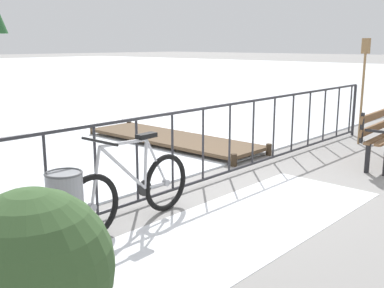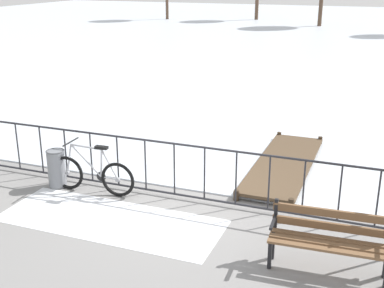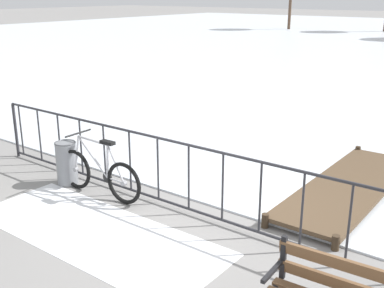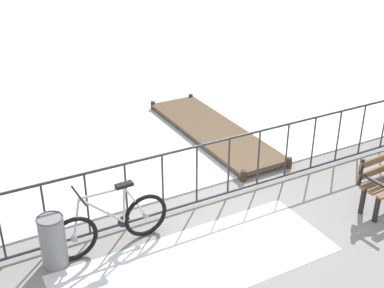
{
  "view_description": "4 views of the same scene",
  "coord_description": "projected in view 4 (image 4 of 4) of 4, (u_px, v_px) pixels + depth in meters",
  "views": [
    {
      "loc": [
        -4.79,
        -3.91,
        1.87
      ],
      "look_at": [
        -0.26,
        0.22,
        0.54
      ],
      "focal_mm": 43.03,
      "sensor_mm": 36.0,
      "label": 1
    },
    {
      "loc": [
        3.05,
        -7.73,
        3.93
      ],
      "look_at": [
        -0.04,
        0.24,
        1.0
      ],
      "focal_mm": 47.21,
      "sensor_mm": 36.0,
      "label": 2
    },
    {
      "loc": [
        3.54,
        -4.97,
        3.07
      ],
      "look_at": [
        -0.47,
        0.31,
        0.95
      ],
      "focal_mm": 44.6,
      "sensor_mm": 36.0,
      "label": 3
    },
    {
      "loc": [
        -3.52,
        -5.76,
        4.32
      ],
      "look_at": [
        -0.19,
        0.34,
        0.92
      ],
      "focal_mm": 46.49,
      "sensor_mm": 36.0,
      "label": 4
    }
  ],
  "objects": [
    {
      "name": "wooden_dock",
      "position": [
        213.0,
        130.0,
        10.15
      ],
      "size": [
        1.1,
        3.81,
        0.2
      ],
      "color": "brown",
      "rests_on": "ground"
    },
    {
      "name": "railing_fence",
      "position": [
        213.0,
        171.0,
        7.71
      ],
      "size": [
        9.06,
        0.06,
        1.07
      ],
      "color": "#2D2D33",
      "rests_on": "ground"
    },
    {
      "name": "bicycle_near_railing",
      "position": [
        111.0,
        224.0,
        6.75
      ],
      "size": [
        1.71,
        0.52,
        0.97
      ],
      "color": "black",
      "rests_on": "ground"
    },
    {
      "name": "snow_patch",
      "position": [
        198.0,
        262.0,
        6.6
      ],
      "size": [
        3.77,
        1.43,
        0.01
      ],
      "primitive_type": "cube",
      "color": "white",
      "rests_on": "ground"
    },
    {
      "name": "ground_plane",
      "position": [
        212.0,
        201.0,
        7.95
      ],
      "size": [
        160.0,
        160.0,
        0.0
      ],
      "primitive_type": "plane",
      "color": "gray"
    },
    {
      "name": "trash_bin",
      "position": [
        53.0,
        241.0,
        6.42
      ],
      "size": [
        0.35,
        0.35,
        0.73
      ],
      "color": "gray",
      "rests_on": "ground"
    }
  ]
}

